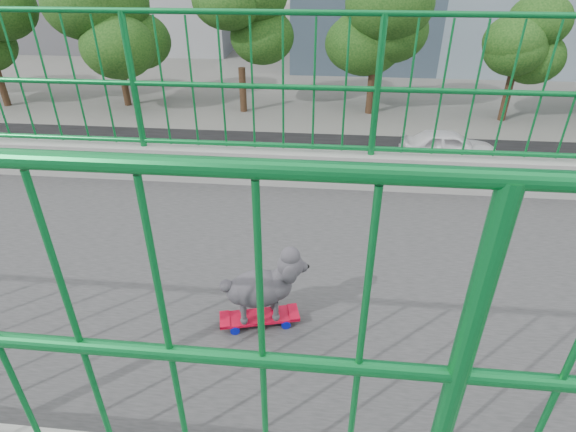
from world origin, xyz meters
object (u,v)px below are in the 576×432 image
(poodle, at_px, (263,285))
(car_2, at_px, (331,206))
(skateboard, at_px, (260,318))
(car_4, at_px, (448,146))

(poodle, relative_size, car_2, 0.09)
(skateboard, relative_size, poodle, 0.98)
(poodle, distance_m, car_2, 14.39)
(skateboard, xyz_separation_m, poodle, (-0.01, 0.02, 0.22))
(poodle, distance_m, car_4, 21.13)
(skateboard, relative_size, car_4, 0.10)
(car_2, xyz_separation_m, car_4, (-6.40, 5.55, 0.08))
(car_2, bearing_deg, poodle, 177.97)
(skateboard, xyz_separation_m, car_4, (-19.19, 6.03, -6.27))
(car_4, bearing_deg, poodle, 162.62)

